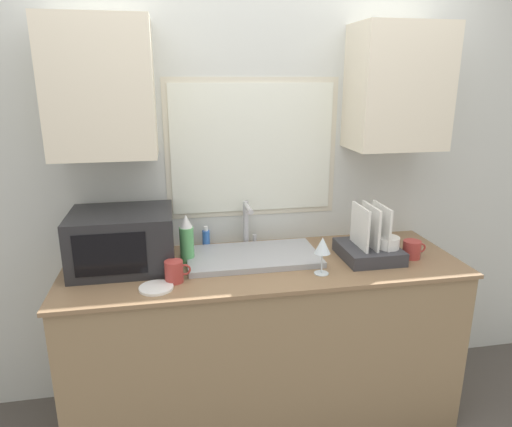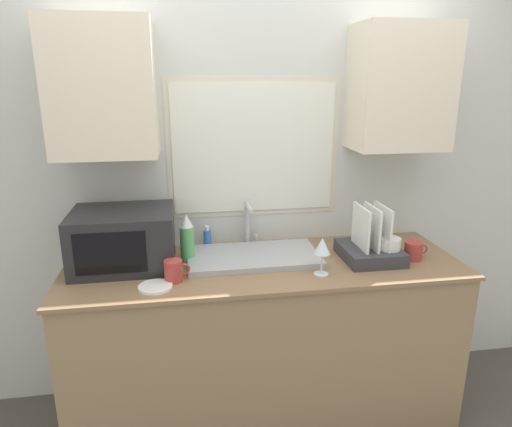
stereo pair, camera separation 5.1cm
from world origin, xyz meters
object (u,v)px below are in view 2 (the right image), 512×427
object	(u,v)px
dish_rack	(372,247)
mug_near_sink	(174,271)
microwave	(124,239)
wine_glass	(322,247)
soap_bottle	(207,238)
faucet	(248,220)
spray_bottle	(187,239)

from	to	relation	value
dish_rack	mug_near_sink	xyz separation A→B (m)	(-1.03, -0.11, -0.02)
dish_rack	microwave	bearing A→B (deg)	174.25
mug_near_sink	wine_glass	bearing A→B (deg)	-3.18
microwave	mug_near_sink	xyz separation A→B (m)	(0.25, -0.23, -0.09)
soap_bottle	wine_glass	size ratio (longest dim) A/B	0.68
microwave	dish_rack	xyz separation A→B (m)	(1.28, -0.13, -0.08)
soap_bottle	mug_near_sink	size ratio (longest dim) A/B	1.05
faucet	spray_bottle	size ratio (longest dim) A/B	1.01
microwave	soap_bottle	distance (m)	0.48
faucet	dish_rack	bearing A→B (deg)	-25.74
soap_bottle	wine_glass	distance (m)	0.70
spray_bottle	soap_bottle	bearing A→B (deg)	59.46
spray_bottle	wine_glass	xyz separation A→B (m)	(0.64, -0.27, 0.02)
faucet	wine_glass	bearing A→B (deg)	-56.29
soap_bottle	mug_near_sink	bearing A→B (deg)	-113.54
microwave	faucet	bearing A→B (deg)	14.16
microwave	wine_glass	size ratio (longest dim) A/B	2.66
mug_near_sink	spray_bottle	bearing A→B (deg)	73.02
faucet	microwave	xyz separation A→B (m)	(-0.66, -0.17, -0.01)
faucet	wine_glass	size ratio (longest dim) A/B	1.38
wine_glass	faucet	bearing A→B (deg)	123.71
mug_near_sink	dish_rack	bearing A→B (deg)	5.85
faucet	soap_bottle	size ratio (longest dim) A/B	2.03
soap_bottle	microwave	bearing A→B (deg)	-156.59
wine_glass	microwave	bearing A→B (deg)	164.07
dish_rack	wine_glass	xyz separation A→B (m)	(-0.32, -0.14, 0.07)
mug_near_sink	wine_glass	size ratio (longest dim) A/B	0.65
spray_bottle	soap_bottle	size ratio (longest dim) A/B	2.02
mug_near_sink	wine_glass	distance (m)	0.72
dish_rack	mug_near_sink	distance (m)	1.04
dish_rack	soap_bottle	bearing A→B (deg)	159.57
dish_rack	wine_glass	size ratio (longest dim) A/B	1.68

